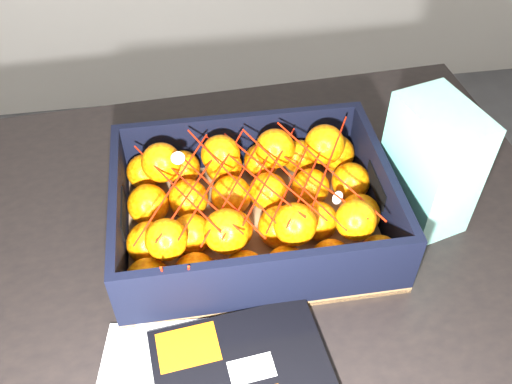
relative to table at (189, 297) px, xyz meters
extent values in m
cube|color=black|center=(0.00, 0.00, 0.08)|extent=(1.24, 0.87, 0.04)
cylinder|color=black|center=(0.55, 0.35, -0.30)|extent=(0.06, 0.06, 0.71)
cube|color=#DB640B|center=(0.00, -0.15, 0.12)|extent=(0.08, 0.06, 0.00)
cube|color=white|center=(0.07, -0.20, 0.12)|extent=(0.06, 0.04, 0.00)
cube|color=olive|center=(0.11, 0.04, 0.10)|extent=(0.39, 0.30, 0.01)
cube|color=black|center=(0.11, 0.18, 0.15)|extent=(0.39, 0.01, 0.11)
cube|color=black|center=(0.11, -0.10, 0.15)|extent=(0.39, 0.01, 0.11)
cube|color=black|center=(-0.08, 0.04, 0.15)|extent=(0.01, 0.27, 0.11)
cube|color=black|center=(0.30, 0.04, 0.15)|extent=(0.01, 0.27, 0.11)
sphere|color=orange|center=(-0.05, -0.06, 0.14)|extent=(0.06, 0.06, 0.06)
sphere|color=orange|center=(-0.04, 0.00, 0.14)|extent=(0.06, 0.06, 0.06)
sphere|color=orange|center=(-0.04, 0.08, 0.14)|extent=(0.06, 0.06, 0.06)
sphere|color=orange|center=(-0.05, 0.15, 0.14)|extent=(0.06, 0.06, 0.06)
sphere|color=orange|center=(0.02, -0.06, 0.14)|extent=(0.06, 0.06, 0.06)
sphere|color=orange|center=(0.02, 0.01, 0.14)|extent=(0.06, 0.06, 0.06)
sphere|color=orange|center=(0.02, 0.08, 0.14)|extent=(0.06, 0.06, 0.06)
sphere|color=orange|center=(0.01, 0.15, 0.14)|extent=(0.06, 0.06, 0.06)
sphere|color=orange|center=(0.08, -0.07, 0.14)|extent=(0.06, 0.06, 0.06)
sphere|color=orange|center=(0.07, 0.01, 0.14)|extent=(0.06, 0.06, 0.06)
sphere|color=orange|center=(0.08, 0.07, 0.14)|extent=(0.06, 0.06, 0.06)
sphere|color=orange|center=(0.08, 0.14, 0.14)|extent=(0.06, 0.06, 0.06)
sphere|color=orange|center=(0.14, -0.07, 0.14)|extent=(0.05, 0.05, 0.05)
sphere|color=orange|center=(0.14, 0.00, 0.14)|extent=(0.06, 0.06, 0.06)
sphere|color=orange|center=(0.14, 0.07, 0.14)|extent=(0.06, 0.06, 0.06)
sphere|color=orange|center=(0.14, 0.14, 0.14)|extent=(0.06, 0.06, 0.06)
sphere|color=orange|center=(0.20, -0.07, 0.14)|extent=(0.06, 0.06, 0.06)
sphere|color=orange|center=(0.20, 0.00, 0.14)|extent=(0.06, 0.06, 0.06)
sphere|color=orange|center=(0.20, 0.07, 0.14)|extent=(0.06, 0.06, 0.06)
sphere|color=orange|center=(0.20, 0.15, 0.14)|extent=(0.05, 0.05, 0.05)
sphere|color=orange|center=(0.27, -0.07, 0.14)|extent=(0.06, 0.06, 0.06)
sphere|color=orange|center=(0.26, 0.01, 0.14)|extent=(0.06, 0.06, 0.06)
sphere|color=orange|center=(0.27, 0.08, 0.14)|extent=(0.06, 0.06, 0.06)
sphere|color=orange|center=(0.26, 0.14, 0.14)|extent=(0.06, 0.06, 0.06)
sphere|color=orange|center=(-0.02, -0.04, 0.19)|extent=(0.06, 0.06, 0.06)
sphere|color=orange|center=(-0.02, 0.11, 0.19)|extent=(0.06, 0.06, 0.06)
sphere|color=orange|center=(0.06, -0.03, 0.19)|extent=(0.06, 0.06, 0.06)
sphere|color=orange|center=(0.07, 0.12, 0.19)|extent=(0.06, 0.06, 0.06)
sphere|color=orange|center=(0.15, -0.04, 0.19)|extent=(0.06, 0.06, 0.06)
sphere|color=orange|center=(0.15, 0.12, 0.19)|extent=(0.06, 0.06, 0.06)
sphere|color=orange|center=(0.24, -0.04, 0.19)|extent=(0.06, 0.06, 0.06)
sphere|color=orange|center=(0.23, 0.12, 0.19)|extent=(0.06, 0.06, 0.06)
cylinder|color=red|center=(0.00, 0.04, 0.21)|extent=(0.11, 0.20, 0.02)
cylinder|color=red|center=(0.03, 0.03, 0.20)|extent=(0.11, 0.20, 0.03)
cylinder|color=red|center=(0.05, 0.03, 0.20)|extent=(0.11, 0.21, 0.01)
cylinder|color=red|center=(0.08, 0.05, 0.20)|extent=(0.11, 0.20, 0.02)
cylinder|color=red|center=(0.11, 0.05, 0.21)|extent=(0.11, 0.20, 0.02)
cylinder|color=red|center=(0.14, 0.04, 0.21)|extent=(0.11, 0.21, 0.01)
cylinder|color=red|center=(0.16, 0.04, 0.20)|extent=(0.11, 0.20, 0.02)
cylinder|color=red|center=(0.19, 0.04, 0.20)|extent=(0.11, 0.20, 0.02)
cylinder|color=red|center=(0.22, 0.04, 0.20)|extent=(0.11, 0.20, 0.02)
cylinder|color=red|center=(0.00, 0.04, 0.21)|extent=(0.11, 0.21, 0.01)
cylinder|color=red|center=(0.03, 0.04, 0.20)|extent=(0.11, 0.20, 0.02)
cylinder|color=red|center=(0.05, 0.04, 0.20)|extent=(0.11, 0.21, 0.01)
cylinder|color=red|center=(0.08, 0.03, 0.20)|extent=(0.11, 0.21, 0.01)
cylinder|color=red|center=(0.11, 0.04, 0.20)|extent=(0.11, 0.20, 0.02)
cylinder|color=red|center=(0.14, 0.05, 0.21)|extent=(0.11, 0.20, 0.02)
cylinder|color=red|center=(0.16, 0.03, 0.20)|extent=(0.11, 0.20, 0.02)
cylinder|color=red|center=(0.19, 0.04, 0.20)|extent=(0.11, 0.20, 0.03)
cylinder|color=red|center=(0.22, 0.05, 0.21)|extent=(0.11, 0.21, 0.01)
cylinder|color=red|center=(-0.02, -0.09, 0.18)|extent=(0.00, 0.03, 0.09)
cylinder|color=red|center=(0.01, -0.09, 0.18)|extent=(0.01, 0.04, 0.08)
cube|color=silver|center=(0.37, 0.04, 0.20)|extent=(0.12, 0.15, 0.20)
camera|label=1|loc=(0.03, -0.51, 0.74)|focal=39.05mm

